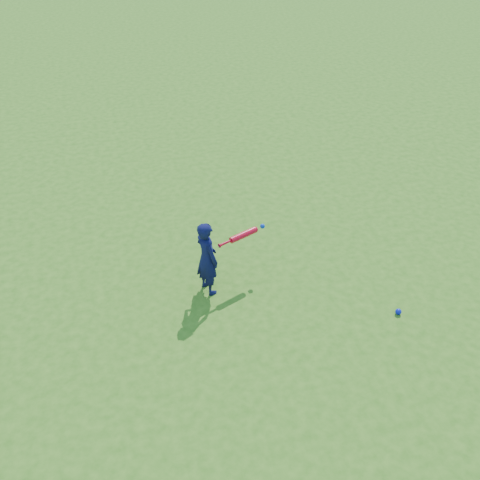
% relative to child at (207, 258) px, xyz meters
% --- Properties ---
extents(ground, '(80.00, 80.00, 0.00)m').
position_rel_child_xyz_m(ground, '(-0.46, -0.28, -0.50)').
color(ground, '#366E1A').
rests_on(ground, ground).
extents(child, '(0.36, 0.43, 1.01)m').
position_rel_child_xyz_m(child, '(0.00, 0.00, 0.00)').
color(child, '#0E1041').
rests_on(child, ground).
extents(ground_ball_blue, '(0.07, 0.07, 0.07)m').
position_rel_child_xyz_m(ground_ball_blue, '(2.10, -0.98, -0.47)').
color(ground_ball_blue, '#0B18CB').
rests_on(ground_ball_blue, ground).
extents(bat_swing, '(0.66, 0.32, 0.08)m').
position_rel_child_xyz_m(bat_swing, '(0.52, 0.17, 0.14)').
color(bat_swing, red).
rests_on(bat_swing, ground).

